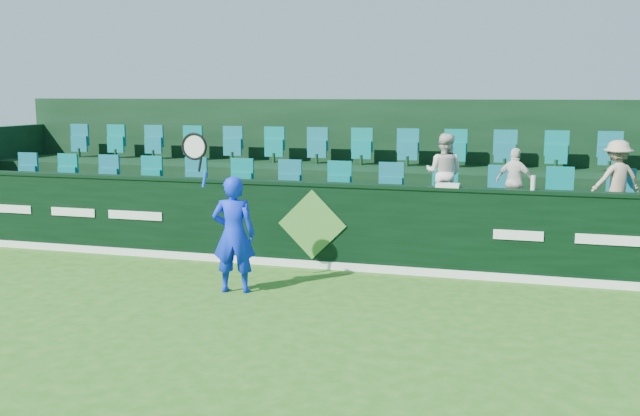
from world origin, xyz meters
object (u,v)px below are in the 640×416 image
(tennis_player, at_px, (233,233))
(spectator_right, at_px, (617,180))
(towel, at_px, (448,185))
(drinks_bottle, at_px, (533,183))
(spectator_middle, at_px, (515,181))
(spectator_left, at_px, (444,173))

(tennis_player, distance_m, spectator_right, 5.92)
(towel, relative_size, drinks_bottle, 1.61)
(spectator_right, relative_size, towel, 3.58)
(spectator_middle, relative_size, drinks_bottle, 5.05)
(tennis_player, height_order, spectator_right, tennis_player)
(tennis_player, xyz_separation_m, towel, (2.73, 1.68, 0.55))
(tennis_player, distance_m, spectator_middle, 4.65)
(spectator_middle, height_order, towel, spectator_middle)
(spectator_middle, height_order, spectator_right, spectator_right)
(spectator_left, xyz_separation_m, spectator_middle, (1.13, 0.00, -0.11))
(spectator_left, bearing_deg, spectator_middle, -171.34)
(drinks_bottle, bearing_deg, tennis_player, -156.85)
(towel, xyz_separation_m, drinks_bottle, (1.21, 0.00, 0.08))
(tennis_player, height_order, spectator_left, tennis_player)
(towel, distance_m, drinks_bottle, 1.21)
(tennis_player, relative_size, spectator_left, 1.75)
(tennis_player, xyz_separation_m, spectator_right, (5.18, 2.80, 0.58))
(spectator_left, bearing_deg, drinks_bottle, 149.69)
(spectator_left, xyz_separation_m, spectator_right, (2.63, 0.00, -0.03))
(towel, height_order, drinks_bottle, drinks_bottle)
(spectator_right, relative_size, drinks_bottle, 5.76)
(tennis_player, relative_size, drinks_bottle, 10.57)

